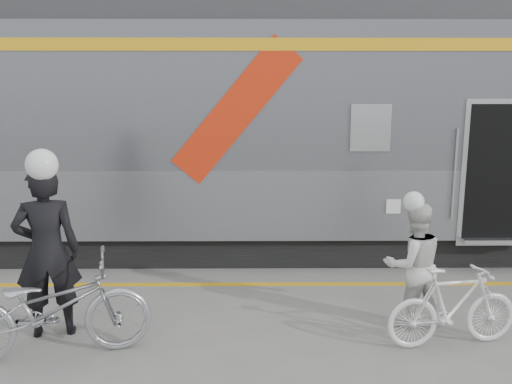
{
  "coord_description": "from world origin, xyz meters",
  "views": [
    {
      "loc": [
        -0.49,
        -5.36,
        2.92
      ],
      "look_at": [
        -0.43,
        1.6,
        1.5
      ],
      "focal_mm": 38.0,
      "sensor_mm": 36.0,
      "label": 1
    }
  ],
  "objects_px": {
    "man": "(47,252)",
    "bicycle_left": "(50,308)",
    "bicycle_right": "(453,307)",
    "woman": "(413,265)"
  },
  "relations": [
    {
      "from": "man",
      "to": "bicycle_left",
      "type": "relative_size",
      "value": 0.95
    },
    {
      "from": "bicycle_left",
      "to": "bicycle_right",
      "type": "bearing_deg",
      "value": -101.4
    },
    {
      "from": "bicycle_right",
      "to": "man",
      "type": "bearing_deg",
      "value": 76.69
    },
    {
      "from": "man",
      "to": "bicycle_right",
      "type": "relative_size",
      "value": 1.31
    },
    {
      "from": "man",
      "to": "bicycle_left",
      "type": "bearing_deg",
      "value": 95.74
    },
    {
      "from": "man",
      "to": "woman",
      "type": "relative_size",
      "value": 1.32
    },
    {
      "from": "bicycle_left",
      "to": "woman",
      "type": "distance_m",
      "value": 4.17
    },
    {
      "from": "bicycle_left",
      "to": "bicycle_right",
      "type": "xyz_separation_m",
      "value": [
        4.4,
        0.22,
        -0.09
      ]
    },
    {
      "from": "bicycle_left",
      "to": "woman",
      "type": "bearing_deg",
      "value": -93.62
    },
    {
      "from": "man",
      "to": "woman",
      "type": "bearing_deg",
      "value": 168.67
    }
  ]
}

